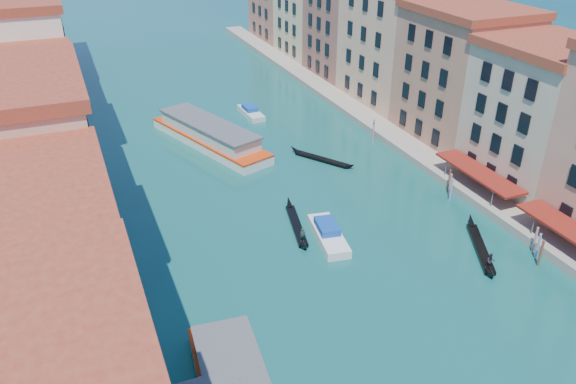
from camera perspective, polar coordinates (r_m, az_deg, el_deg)
name	(u,v)px	position (r m, az deg, el deg)	size (l,w,h in m)	color
left_bank_palazzos	(23,102)	(75.32, -25.35, 8.24)	(12.80, 128.40, 21.00)	#C8B38A
right_bank_palazzos	(416,55)	(91.04, 12.89, 13.40)	(12.80, 128.40, 21.00)	#AC5947
quay	(367,119)	(89.65, 7.99, 7.38)	(4.00, 140.00, 1.00)	gray
mooring_poles_right	(517,233)	(61.99, 22.26, -3.91)	(1.44, 54.24, 3.20)	#56301D
vaporetto_far	(209,135)	(80.92, -8.01, 5.79)	(12.37, 23.00, 3.36)	silver
gondola_fore	(296,224)	(60.67, 0.85, -3.31)	(3.09, 10.64, 2.14)	black
gondola_right	(481,248)	(60.00, 19.02, -5.38)	(5.92, 10.56, 2.28)	black
gondola_far	(320,158)	(75.83, 3.32, 3.44)	(6.40, 9.23, 1.49)	black
motorboat_mid	(328,233)	(58.77, 4.10, -4.22)	(3.71, 8.17, 1.63)	silver
motorboat_far	(251,112)	(91.74, -3.81, 8.14)	(2.49, 7.20, 1.48)	silver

